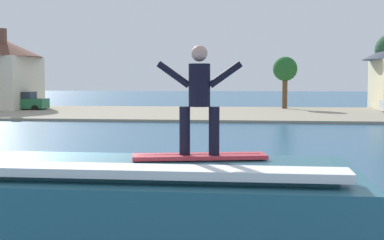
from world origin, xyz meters
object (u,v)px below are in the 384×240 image
surfboard (199,156)px  tree_tall_bare (285,70)px  surfer (199,94)px  wave_crest (155,219)px  car_near_shore (25,102)px

surfboard → tree_tall_bare: bearing=86.1°
surfer → tree_tall_bare: 47.18m
wave_crest → surfboard: size_ratio=3.04×
car_near_shore → tree_tall_bare: size_ratio=0.78×
surfboard → tree_tall_bare: size_ratio=0.40×
surfer → tree_tall_bare: tree_tall_bare is taller
wave_crest → car_near_shore: size_ratio=1.55×
wave_crest → car_near_shore: 46.67m
surfboard → surfer: surfer is taller
car_near_shore → tree_tall_bare: bearing=11.1°
wave_crest → surfboard: (0.72, -0.21, 1.03)m
tree_tall_bare → surfer: bearing=-93.9°
surfboard → surfer: bearing=-85.9°
car_near_shore → surfer: bearing=-63.6°
car_near_shore → tree_tall_bare: (24.22, 4.76, 2.94)m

